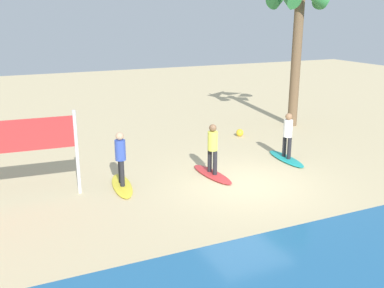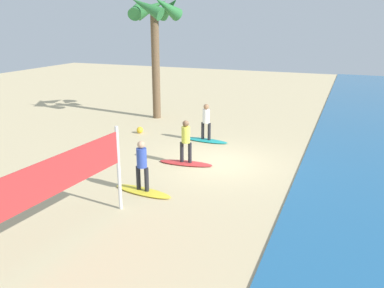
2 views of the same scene
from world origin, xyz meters
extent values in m
plane|color=#CCB789|center=(0.00, 0.00, 0.00)|extent=(60.00, 60.00, 0.00)
ellipsoid|color=teal|center=(-2.58, -1.46, 0.04)|extent=(0.70, 2.13, 0.09)
cylinder|color=#232328|center=(-2.57, -1.30, 0.48)|extent=(0.14, 0.14, 0.78)
cylinder|color=#232328|center=(-2.59, -1.62, 0.48)|extent=(0.14, 0.14, 0.78)
cylinder|color=white|center=(-2.58, -1.46, 1.18)|extent=(0.32, 0.32, 0.62)
sphere|color=#9E704C|center=(-2.58, -1.46, 1.61)|extent=(0.24, 0.24, 0.24)
ellipsoid|color=red|center=(0.59, -1.12, 0.04)|extent=(0.77, 2.15, 0.09)
cylinder|color=#232328|center=(0.58, -0.96, 0.48)|extent=(0.14, 0.14, 0.78)
cylinder|color=#232328|center=(0.61, -1.28, 0.48)|extent=(0.14, 0.14, 0.78)
cylinder|color=#E0E04C|center=(0.59, -1.12, 1.18)|extent=(0.32, 0.32, 0.62)
sphere|color=brown|center=(0.59, -1.12, 1.61)|extent=(0.24, 0.24, 0.24)
ellipsoid|color=yellow|center=(3.56, -1.37, 0.04)|extent=(0.82, 2.15, 0.09)
cylinder|color=#232328|center=(3.58, -1.21, 0.48)|extent=(0.14, 0.14, 0.78)
cylinder|color=#232328|center=(3.54, -1.53, 0.48)|extent=(0.14, 0.14, 0.78)
cylinder|color=#334CAD|center=(3.56, -1.37, 1.18)|extent=(0.32, 0.32, 0.62)
sphere|color=tan|center=(3.56, -1.37, 1.61)|extent=(0.24, 0.24, 0.24)
cylinder|color=silver|center=(4.82, -1.42, 1.25)|extent=(0.10, 0.10, 2.50)
cylinder|color=brown|center=(-5.94, -5.64, 2.86)|extent=(0.44, 0.44, 5.72)
sphere|color=yellow|center=(-2.67, -4.94, 0.16)|extent=(0.32, 0.32, 0.32)
camera|label=1|loc=(6.74, 10.90, 5.07)|focal=41.05mm
camera|label=2|loc=(13.91, 4.49, 5.27)|focal=37.40mm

